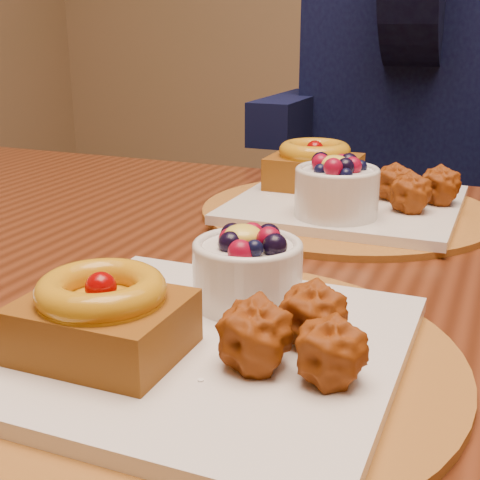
% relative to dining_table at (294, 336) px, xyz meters
% --- Properties ---
extents(dining_table, '(1.60, 0.90, 0.76)m').
position_rel_dining_table_xyz_m(dining_table, '(0.00, 0.00, 0.00)').
color(dining_table, '#3D190B').
rests_on(dining_table, ground).
extents(place_setting_near, '(0.38, 0.38, 0.09)m').
position_rel_dining_table_xyz_m(place_setting_near, '(-0.00, -0.22, 0.10)').
color(place_setting_near, brown).
rests_on(place_setting_near, dining_table).
extents(place_setting_far, '(0.38, 0.38, 0.09)m').
position_rel_dining_table_xyz_m(place_setting_far, '(-0.00, 0.21, 0.11)').
color(place_setting_far, brown).
rests_on(place_setting_far, dining_table).
extents(chair_far, '(0.56, 0.56, 1.00)m').
position_rel_dining_table_xyz_m(chair_far, '(0.01, 0.88, -0.12)').
color(chair_far, black).
rests_on(chair_far, ground).
extents(diner, '(0.54, 0.52, 0.89)m').
position_rel_dining_table_xyz_m(diner, '(-0.00, 0.81, 0.27)').
color(diner, black).
rests_on(diner, ground).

